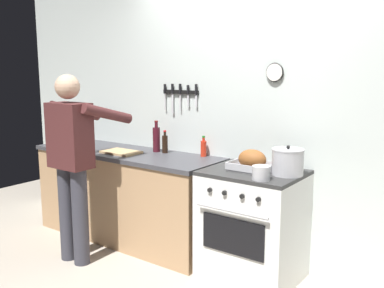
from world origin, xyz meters
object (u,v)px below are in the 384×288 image
(stove, at_px, (252,225))
(saucepan, at_px, (261,173))
(stock_pot, at_px, (288,162))
(bottle_wine_red, at_px, (156,139))
(person_cook, at_px, (73,157))
(bottle_hot_sauce, at_px, (204,148))
(bottle_soy_sauce, at_px, (165,144))
(cutting_board, at_px, (121,152))
(roasting_pan, at_px, (252,161))

(stove, bearing_deg, saucepan, -51.11)
(stove, xyz_separation_m, stock_pot, (0.27, 0.04, 0.55))
(bottle_wine_red, bearing_deg, stove, -8.13)
(person_cook, relative_size, saucepan, 12.33)
(stove, bearing_deg, bottle_hot_sauce, 159.55)
(stock_pot, distance_m, bottle_soy_sauce, 1.33)
(bottle_soy_sauce, bearing_deg, cutting_board, -142.82)
(roasting_pan, relative_size, bottle_hot_sauce, 1.83)
(stove, distance_m, bottle_wine_red, 1.31)
(person_cook, bearing_deg, roasting_pan, -62.87)
(stove, height_order, bottle_soy_sauce, bottle_soy_sauce)
(stove, relative_size, bottle_soy_sauce, 4.08)
(stove, relative_size, bottle_hot_sauce, 4.67)
(saucepan, xyz_separation_m, bottle_soy_sauce, (-1.23, 0.38, 0.04))
(bottle_soy_sauce, bearing_deg, person_cook, -114.42)
(cutting_board, bearing_deg, bottle_soy_sauce, 37.18)
(bottle_wine_red, relative_size, bottle_soy_sauce, 1.39)
(roasting_pan, relative_size, bottle_soy_sauce, 1.60)
(saucepan, relative_size, bottle_wine_red, 0.44)
(bottle_hot_sauce, bearing_deg, cutting_board, -155.39)
(stock_pot, height_order, bottle_soy_sauce, stock_pot)
(person_cook, relative_size, bottle_hot_sauce, 8.62)
(bottle_hot_sauce, bearing_deg, bottle_wine_red, -171.21)
(stock_pot, relative_size, saucepan, 1.84)
(bottle_hot_sauce, xyz_separation_m, bottle_wine_red, (-0.51, -0.08, 0.05))
(roasting_pan, bearing_deg, stock_pot, 7.44)
(cutting_board, bearing_deg, roasting_pan, 3.94)
(person_cook, xyz_separation_m, cutting_board, (0.03, 0.55, -0.04))
(roasting_pan, xyz_separation_m, bottle_soy_sauce, (-1.04, 0.16, 0.02))
(person_cook, relative_size, roasting_pan, 4.72)
(saucepan, bearing_deg, bottle_soy_sauce, 162.72)
(roasting_pan, bearing_deg, bottle_soy_sauce, 171.12)
(saucepan, bearing_deg, bottle_wine_red, 163.97)
(bottle_hot_sauce, bearing_deg, saucepan, -29.10)
(stock_pot, distance_m, bottle_wine_red, 1.44)
(person_cook, distance_m, saucepan, 1.65)
(roasting_pan, height_order, stock_pot, stock_pot)
(person_cook, distance_m, roasting_pan, 1.55)
(stove, bearing_deg, cutting_board, -176.20)
(stock_pot, height_order, bottle_wine_red, bottle_wine_red)
(person_cook, height_order, stock_pot, person_cook)
(bottle_wine_red, height_order, bottle_soy_sauce, bottle_wine_red)
(saucepan, distance_m, bottle_hot_sauce, 0.95)
(roasting_pan, relative_size, cutting_board, 0.98)
(cutting_board, height_order, bottle_wine_red, bottle_wine_red)
(stock_pot, bearing_deg, stove, -171.64)
(bottle_wine_red, bearing_deg, stock_pot, -5.06)
(stove, xyz_separation_m, cutting_board, (-1.39, -0.09, 0.46))
(person_cook, xyz_separation_m, stock_pot, (1.69, 0.69, 0.05))
(stove, bearing_deg, person_cook, -155.55)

